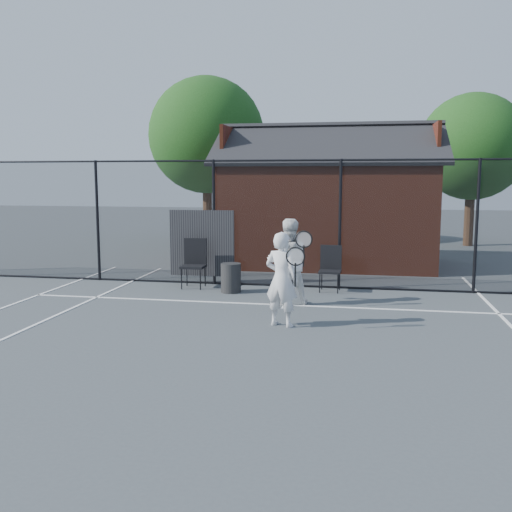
% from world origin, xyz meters
% --- Properties ---
extents(ground, '(80.00, 80.00, 0.00)m').
position_xyz_m(ground, '(0.00, 0.00, 0.00)').
color(ground, '#434A4D').
rests_on(ground, ground).
extents(court_lines, '(11.02, 18.00, 0.01)m').
position_xyz_m(court_lines, '(0.00, -1.32, 0.01)').
color(court_lines, white).
rests_on(court_lines, ground).
extents(fence, '(22.04, 3.00, 3.00)m').
position_xyz_m(fence, '(-0.30, 5.00, 1.45)').
color(fence, black).
rests_on(fence, ground).
extents(clubhouse, '(6.50, 4.36, 4.19)m').
position_xyz_m(clubhouse, '(0.50, 9.00, 1.61)').
color(clubhouse, maroon).
rests_on(clubhouse, ground).
extents(tree_left, '(4.48, 4.48, 6.44)m').
position_xyz_m(tree_left, '(-4.50, 13.50, 4.19)').
color(tree_left, '#372816').
rests_on(tree_left, ground).
extents(tree_right, '(3.97, 3.97, 5.70)m').
position_xyz_m(tree_right, '(5.50, 14.50, 3.71)').
color(tree_right, '#372816').
rests_on(tree_right, ground).
extents(player_front, '(0.79, 0.63, 1.66)m').
position_xyz_m(player_front, '(0.16, 1.38, 0.83)').
color(player_front, silver).
rests_on(player_front, ground).
extents(player_back, '(1.04, 0.92, 1.76)m').
position_xyz_m(player_back, '(0.04, 3.13, 0.88)').
color(player_back, white).
rests_on(player_back, ground).
extents(chair_left, '(0.55, 0.57, 1.12)m').
position_xyz_m(chair_left, '(-2.37, 4.45, 0.56)').
color(chair_left, black).
rests_on(chair_left, ground).
extents(chair_right, '(0.51, 0.53, 1.02)m').
position_xyz_m(chair_right, '(0.81, 4.60, 0.51)').
color(chair_right, black).
rests_on(chair_right, ground).
extents(waste_bin, '(0.53, 0.53, 0.66)m').
position_xyz_m(waste_bin, '(-1.38, 4.10, 0.33)').
color(waste_bin, '#252525').
rests_on(waste_bin, ground).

